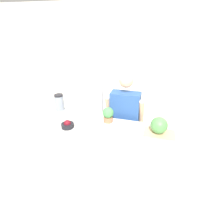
# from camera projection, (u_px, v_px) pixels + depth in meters

# --- Properties ---
(ground_plane) EXTENTS (14.00, 14.00, 0.00)m
(ground_plane) POSITION_uv_depth(u_px,v_px,m) (105.00, 198.00, 2.48)
(ground_plane) COLOR beige
(wall_back) EXTENTS (8.00, 0.06, 2.60)m
(wall_back) POSITION_uv_depth(u_px,v_px,m) (133.00, 73.00, 3.57)
(wall_back) COLOR silver
(wall_back) RESTS_ON ground_plane
(counter_island) EXTENTS (1.87, 0.63, 0.96)m
(counter_island) POSITION_uv_depth(u_px,v_px,m) (111.00, 158.00, 2.53)
(counter_island) COLOR beige
(counter_island) RESTS_ON ground_plane
(refrigerator) EXTENTS (0.69, 0.67, 1.69)m
(refrigerator) POSITION_uv_depth(u_px,v_px,m) (98.00, 98.00, 3.61)
(refrigerator) COLOR white
(refrigerator) RESTS_ON ground_plane
(person) EXTENTS (0.58, 0.26, 1.59)m
(person) POSITION_uv_depth(u_px,v_px,m) (125.00, 122.00, 2.81)
(person) COLOR #333338
(person) RESTS_ON ground_plane
(cutting_board) EXTENTS (0.39, 0.25, 0.01)m
(cutting_board) POSITION_uv_depth(u_px,v_px,m) (159.00, 133.00, 2.22)
(cutting_board) COLOR tan
(cutting_board) RESTS_ON counter_island
(watermelon) EXTENTS (0.21, 0.21, 0.21)m
(watermelon) POSITION_uv_depth(u_px,v_px,m) (159.00, 125.00, 2.18)
(watermelon) COLOR #4C8C47
(watermelon) RESTS_ON cutting_board
(bowl_cherries) EXTENTS (0.17, 0.17, 0.11)m
(bowl_cherries) POSITION_uv_depth(u_px,v_px,m) (68.00, 125.00, 2.35)
(bowl_cherries) COLOR black
(bowl_cherries) RESTS_ON counter_island
(bowl_cream) EXTENTS (0.15, 0.15, 0.12)m
(bowl_cream) POSITION_uv_depth(u_px,v_px,m) (85.00, 126.00, 2.31)
(bowl_cream) COLOR white
(bowl_cream) RESTS_ON counter_island
(blender) EXTENTS (0.15, 0.15, 0.36)m
(blender) POSITION_uv_depth(u_px,v_px,m) (60.00, 107.00, 2.56)
(blender) COLOR #B7B7BC
(blender) RESTS_ON counter_island
(potted_plant) EXTENTS (0.16, 0.16, 0.22)m
(potted_plant) POSITION_uv_depth(u_px,v_px,m) (108.00, 114.00, 2.45)
(potted_plant) COLOR #996647
(potted_plant) RESTS_ON counter_island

